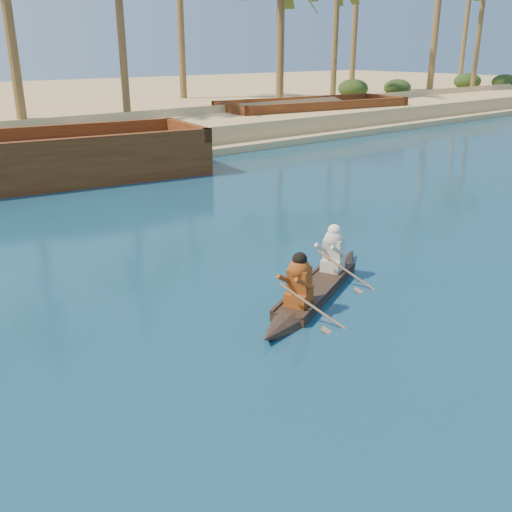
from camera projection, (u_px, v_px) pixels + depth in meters
canoe at (317, 282)px, 12.43m from camera, size 5.24×2.90×1.50m
barge_mid at (33, 162)px, 22.75m from camera, size 14.27×6.82×2.28m
barge_right at (313, 116)px, 38.73m from camera, size 13.67×6.35×2.19m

